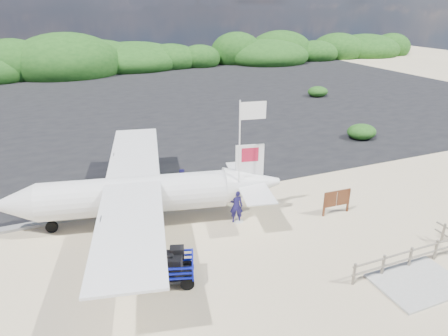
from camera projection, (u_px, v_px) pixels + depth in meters
The scene contains 12 objects.
ground at pixel (236, 238), 19.56m from camera, with size 160.00×160.00×0.00m, color beige.
asphalt_apron at pixel (128, 104), 45.15m from camera, with size 90.00×50.00×0.04m, color #B2B2B2, non-canonical shape.
lagoon at pixel (37, 263), 17.67m from camera, with size 9.00×7.00×0.40m, color #B2B2B2, non-canonical shape.
walkway_pad at pixel (418, 284), 16.38m from camera, with size 3.50×2.50×0.10m, color #B2B2B2, non-canonical shape.
vegetation_band at pixel (102, 71), 66.47m from camera, with size 124.00×8.00×4.40m, color #B2B2B2, non-canonical shape.
fence at pixel (408, 267), 17.41m from camera, with size 6.40×2.00×1.10m, color #B2B2B2, non-canonical shape.
baggage_cart at pixel (164, 282), 16.48m from camera, with size 2.67×1.53×1.34m, color #0D18C5, non-canonical shape.
flagpole at pixel (238, 221), 21.03m from camera, with size 1.30×0.54×6.48m, color white, non-canonical shape.
signboard at pixel (335, 214), 21.79m from camera, with size 1.73×0.16×1.43m, color brown, non-canonical shape.
crew_a at pixel (236, 206), 20.63m from camera, with size 0.68×0.45×1.87m, color #1A1652.
crew_b at pixel (182, 182), 23.56m from camera, with size 0.82×0.64×1.68m, color #1A1652.
aircraft_large at pixel (262, 110), 42.53m from camera, with size 16.98×16.98×5.09m, color #B2B2B2, non-canonical shape.
Camera 1 is at (-6.93, -15.23, 10.70)m, focal length 32.00 mm.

